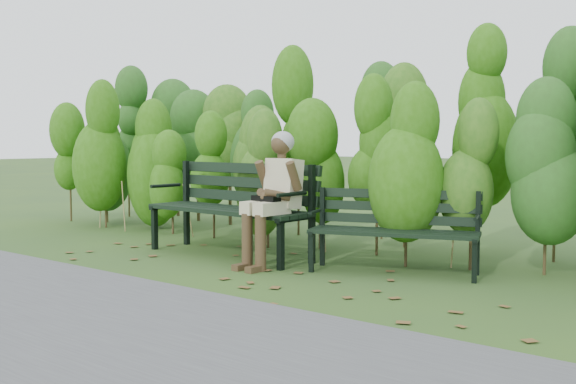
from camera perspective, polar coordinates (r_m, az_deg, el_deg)
The scene contains 7 objects.
ground at distance 6.44m, azimuth -1.96°, elevation -6.86°, with size 80.00×80.00×0.00m, color #2F4B23.
footpath at distance 5.01m, azimuth -18.79°, elevation -10.28°, with size 60.00×2.50×0.01m, color #474749.
hedge_band at distance 7.82m, azimuth 6.94°, elevation 4.37°, with size 11.04×1.67×2.42m.
leaf_litter at distance 6.06m, azimuth -0.37°, elevation -7.54°, with size 5.64×2.18×0.01m.
bench_left at distance 7.39m, azimuth -4.50°, elevation -0.75°, with size 2.04×0.73×1.01m.
bench_right at distance 6.48m, azimuth 9.07°, elevation -2.68°, with size 1.65×1.00×0.79m.
seated_woman at distance 6.71m, azimuth -1.18°, elevation 0.30°, with size 0.51×0.75×1.35m.
Camera 1 is at (4.10, -4.80, 1.25)m, focal length 42.00 mm.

